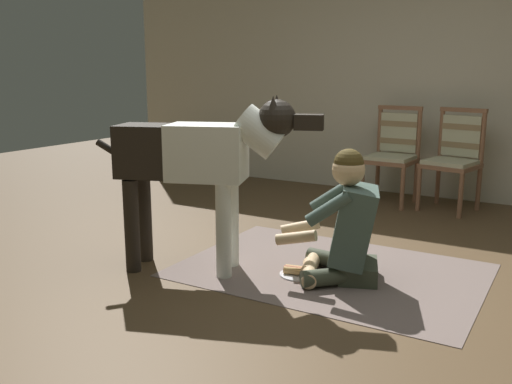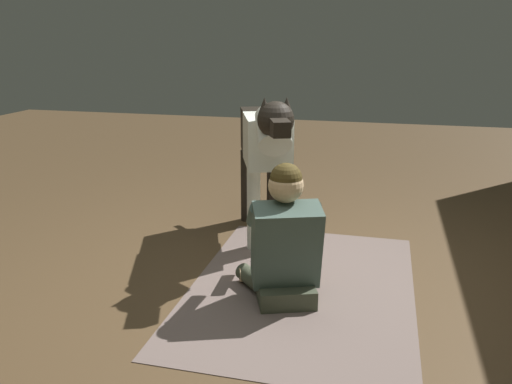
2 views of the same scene
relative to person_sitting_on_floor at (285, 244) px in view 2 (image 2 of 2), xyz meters
The scene contains 5 objects.
ground_plane 0.37m from the person_sitting_on_floor, 107.56° to the right, with size 13.85×13.85×0.00m, color brown.
area_rug 0.39m from the person_sitting_on_floor, 145.11° to the left, with size 1.98×1.41×0.01m, color #76645E.
person_sitting_on_floor is the anchor object (origin of this frame).
large_dog 1.05m from the person_sitting_on_floor, 160.27° to the right, with size 1.47×0.65×1.18m.
hot_dog_on_plate 0.44m from the person_sitting_on_floor, 160.27° to the right, with size 0.25×0.25×0.06m.
Camera 2 is at (2.90, 0.64, 1.57)m, focal length 36.26 mm.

